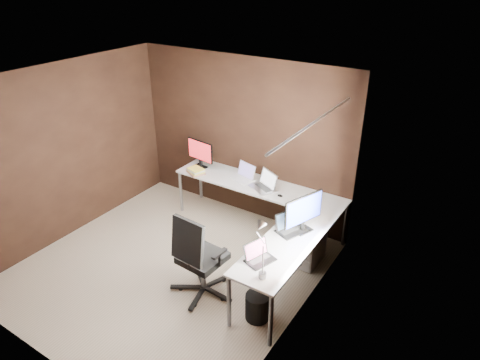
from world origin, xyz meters
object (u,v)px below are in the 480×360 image
office_chair (201,270)px  wastebasket (258,306)px  monitor_right (304,211)px  monitor_left (200,152)px  laptop_black_big (290,227)px  laptop_black_small (259,256)px  book_stack (196,171)px  laptop_white (244,176)px  laptop_silver (265,185)px  desk_lamp (261,242)px  drawer_pedestal (305,241)px

office_chair → wastebasket: 0.81m
monitor_right → wastebasket: bearing=-165.8°
monitor_left → laptop_black_big: (2.02, -0.86, -0.20)m
laptop_black_small → book_stack: laptop_black_small is taller
laptop_white → book_stack: (-0.72, -0.25, -0.01)m
monitor_left → laptop_silver: bearing=4.2°
laptop_black_small → office_chair: office_chair is taller
monitor_left → desk_lamp: 2.74m
laptop_silver → wastebasket: bearing=-34.9°
drawer_pedestal → laptop_black_small: (-0.05, -1.18, 0.48)m
book_stack → office_chair: office_chair is taller
laptop_white → office_chair: size_ratio=0.35×
monitor_left → book_stack: (0.08, -0.23, -0.21)m
laptop_silver → wastebasket: 1.90m
drawer_pedestal → laptop_black_big: bearing=-92.7°
laptop_silver → laptop_black_big: bearing=-17.0°
office_chair → wastebasket: bearing=4.0°
laptop_white → laptop_black_small: 1.97m
office_chair → laptop_white: bearing=109.0°
laptop_black_big → book_stack: bearing=94.2°
laptop_white → wastebasket: 2.19m
drawer_pedestal → laptop_silver: (-0.82, 0.30, 0.48)m
laptop_white → office_chair: bearing=-58.9°
monitor_left → book_stack: monitor_left is taller
wastebasket → book_stack: bearing=143.9°
book_stack → wastebasket: 2.51m
laptop_silver → drawer_pedestal: bearing=7.0°
laptop_silver → office_chair: (0.04, -1.59, -0.45)m
laptop_white → laptop_black_big: 1.50m
drawer_pedestal → monitor_right: 0.81m
drawer_pedestal → laptop_black_big: (-0.02, -0.48, 0.48)m
laptop_black_big → monitor_right: bearing=-36.5°
laptop_white → laptop_silver: bearing=3.3°
desk_lamp → monitor_left: bearing=129.5°
laptop_silver → office_chair: bearing=-61.2°
drawer_pedestal → book_stack: (-1.96, 0.15, 0.47)m
desk_lamp → wastebasket: (-0.06, 0.07, -0.95)m
laptop_silver → laptop_black_big: 1.12m
monitor_left → wastebasket: bearing=-31.3°
book_stack → laptop_black_small: bearing=-34.9°
book_stack → office_chair: size_ratio=0.29×
laptop_silver → monitor_right: bearing=-9.7°
laptop_black_big → book_stack: (-1.93, 0.63, -0.01)m
laptop_black_small → monitor_right: bearing=7.7°
monitor_right → laptop_silver: size_ratio=1.22×
drawer_pedestal → laptop_white: (-1.24, 0.40, 0.48)m
laptop_black_small → laptop_black_big: bearing=16.9°
book_stack → desk_lamp: desk_lamp is taller
monitor_left → laptop_black_big: bearing=-15.3°
monitor_right → office_chair: 1.43m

